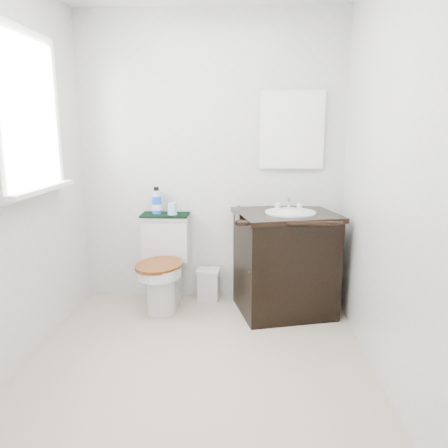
# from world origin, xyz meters

# --- Properties ---
(floor) EXTENTS (2.40, 2.40, 0.00)m
(floor) POSITION_xyz_m (0.00, 0.00, 0.00)
(floor) COLOR #BEB299
(floor) RESTS_ON ground
(wall_back) EXTENTS (2.40, 0.00, 2.40)m
(wall_back) POSITION_xyz_m (0.00, 1.20, 1.20)
(wall_back) COLOR silver
(wall_back) RESTS_ON ground
(wall_front) EXTENTS (2.40, 0.00, 2.40)m
(wall_front) POSITION_xyz_m (0.00, -1.20, 1.20)
(wall_front) COLOR silver
(wall_front) RESTS_ON ground
(wall_left) EXTENTS (0.00, 2.40, 2.40)m
(wall_left) POSITION_xyz_m (-1.10, 0.00, 1.20)
(wall_left) COLOR silver
(wall_left) RESTS_ON ground
(wall_right) EXTENTS (0.00, 2.40, 2.40)m
(wall_right) POSITION_xyz_m (1.10, 0.00, 1.20)
(wall_right) COLOR silver
(wall_right) RESTS_ON ground
(window) EXTENTS (0.02, 0.70, 0.90)m
(window) POSITION_xyz_m (-1.07, 0.25, 1.55)
(window) COLOR white
(window) RESTS_ON wall_left
(mirror) EXTENTS (0.50, 0.02, 0.60)m
(mirror) POSITION_xyz_m (0.66, 1.18, 1.45)
(mirror) COLOR silver
(mirror) RESTS_ON wall_back
(toilet) EXTENTS (0.42, 0.64, 0.75)m
(toilet) POSITION_xyz_m (-0.38, 0.97, 0.33)
(toilet) COLOR silver
(toilet) RESTS_ON floor
(vanity) EXTENTS (0.89, 0.81, 0.92)m
(vanity) POSITION_xyz_m (0.61, 0.90, 0.43)
(vanity) COLOR black
(vanity) RESTS_ON floor
(trash_bin) EXTENTS (0.20, 0.17, 0.28)m
(trash_bin) POSITION_xyz_m (-0.02, 1.10, 0.14)
(trash_bin) COLOR silver
(trash_bin) RESTS_ON floor
(towel) EXTENTS (0.39, 0.22, 0.02)m
(towel) POSITION_xyz_m (-0.38, 1.09, 0.75)
(towel) COLOR black
(towel) RESTS_ON toilet
(mouthwash_bottle) EXTENTS (0.08, 0.08, 0.22)m
(mouthwash_bottle) POSITION_xyz_m (-0.45, 1.11, 0.86)
(mouthwash_bottle) COLOR blue
(mouthwash_bottle) RESTS_ON towel
(cup) EXTENTS (0.08, 0.08, 0.10)m
(cup) POSITION_xyz_m (-0.31, 1.06, 0.81)
(cup) COLOR #8EC4E9
(cup) RESTS_ON towel
(soap_bar) EXTENTS (0.07, 0.05, 0.02)m
(soap_bar) POSITION_xyz_m (0.58, 1.04, 0.83)
(soap_bar) COLOR #197869
(soap_bar) RESTS_ON vanity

